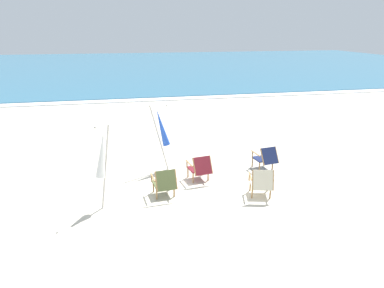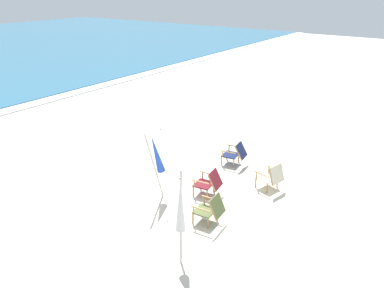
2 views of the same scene
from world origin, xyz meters
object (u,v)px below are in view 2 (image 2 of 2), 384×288
Objects in this scene: beach_chair_back_right at (271,176)px; umbrella_furled_white at (181,205)px; beach_chair_back_left at (235,153)px; umbrella_furled_blue at (156,154)px; beach_chair_mid_center at (210,209)px; beach_chair_front_right at (209,182)px.

umbrella_furled_white reaches higher than beach_chair_back_right.
umbrella_furled_blue is at bearing 167.09° from beach_chair_back_left.
beach_chair_mid_center is (-2.46, 0.51, -0.00)m from beach_chair_back_right.
beach_chair_front_right is at bearing 34.76° from beach_chair_mid_center.
umbrella_furled_white reaches higher than umbrella_furled_blue.
umbrella_furled_white is 1.02× the size of umbrella_furled_blue.
umbrella_furled_white reaches higher than beach_chair_front_right.
umbrella_furled_blue reaches higher than beach_chair_front_right.
beach_chair_mid_center is at bearing 168.27° from beach_chair_back_right.
beach_chair_back_right is at bearing -116.54° from beach_chair_back_left.
umbrella_furled_blue reaches higher than beach_chair_back_left.
beach_chair_back_right is 0.98× the size of beach_chair_back_left.
umbrella_furled_white is at bearing 175.63° from beach_chair_back_right.
beach_chair_front_right is at bearing 136.12° from beach_chair_back_right.
beach_chair_back_right reaches higher than beach_chair_mid_center.
umbrella_furled_white is at bearing -128.52° from umbrella_furled_blue.
umbrella_furled_white is at bearing -172.02° from beach_chair_mid_center.
beach_chair_mid_center is 1.36m from beach_chair_front_right.
umbrella_furled_blue is at bearing 51.48° from umbrella_furled_white.
beach_chair_back_left is 0.40× the size of umbrella_furled_white.
beach_chair_back_left is at bearing -12.91° from umbrella_furled_blue.
umbrella_furled_blue is (1.66, 2.08, -0.02)m from umbrella_furled_white.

